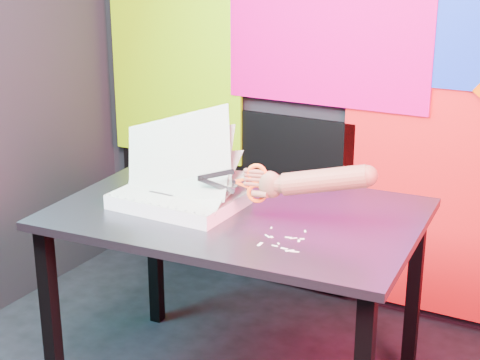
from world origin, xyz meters
The scene contains 7 objects.
room centered at (0.00, 0.00, 1.35)m, with size 3.01×3.01×2.71m.
backdrop centered at (0.06, 1.46, 0.96)m, with size 2.88×0.05×2.08m.
work_table centered at (-0.20, 0.56, 0.67)m, with size 1.32×0.93×0.75m.
printout_stack centered at (-0.40, 0.50, 0.78)m, with size 0.50×0.32×0.39m.
scissors centered at (-0.11, 0.49, 0.88)m, with size 0.24×0.06×0.14m.
hand_forearm centered at (0.10, 0.54, 0.91)m, with size 0.42×0.14×0.14m.
paper_clippings centered at (0.07, 0.37, 0.75)m, with size 0.17×0.19×0.00m.
Camera 1 is at (0.98, -1.57, 1.66)m, focal length 55.00 mm.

